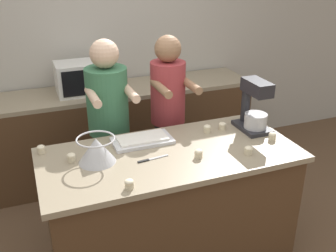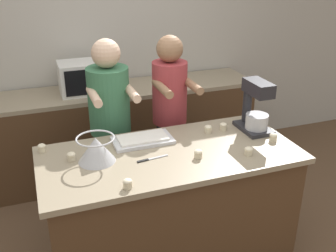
{
  "view_description": "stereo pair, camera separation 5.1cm",
  "coord_description": "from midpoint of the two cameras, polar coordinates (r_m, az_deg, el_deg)",
  "views": [
    {
      "loc": [
        -0.87,
        -2.2,
        2.2
      ],
      "look_at": [
        0.0,
        0.04,
        1.12
      ],
      "focal_mm": 42.0,
      "sensor_mm": 36.0,
      "label": 1
    },
    {
      "loc": [
        -0.82,
        -2.22,
        2.2
      ],
      "look_at": [
        0.0,
        0.04,
        1.12
      ],
      "focal_mm": 42.0,
      "sensor_mm": 36.0,
      "label": 2
    }
  ],
  "objects": [
    {
      "name": "back_wall",
      "position": [
        4.21,
        -9.36,
        12.19
      ],
      "size": [
        10.0,
        0.06,
        2.7
      ],
      "color": "#B2ADA3",
      "rests_on": "ground_plane"
    },
    {
      "name": "person_left",
      "position": [
        3.24,
        -8.92,
        -0.84
      ],
      "size": [
        0.34,
        0.5,
        1.6
      ],
      "color": "#33384C",
      "rests_on": "ground_plane"
    },
    {
      "name": "microwave_oven",
      "position": [
        3.88,
        -12.57,
        6.88
      ],
      "size": [
        0.51,
        0.34,
        0.3
      ],
      "color": "silver",
      "rests_on": "back_counter"
    },
    {
      "name": "baking_tray",
      "position": [
        2.82,
        -4.27,
        -2.01
      ],
      "size": [
        0.43,
        0.23,
        0.04
      ],
      "color": "silver",
      "rests_on": "island_counter"
    },
    {
      "name": "cupcake_0",
      "position": [
        2.61,
        3.9,
        -3.97
      ],
      "size": [
        0.06,
        0.06,
        0.06
      ],
      "color": "beige",
      "rests_on": "island_counter"
    },
    {
      "name": "cupcake_2",
      "position": [
        2.93,
        14.43,
        -1.41
      ],
      "size": [
        0.06,
        0.06,
        0.06
      ],
      "color": "beige",
      "rests_on": "island_counter"
    },
    {
      "name": "cupcake_3",
      "position": [
        2.69,
        11.07,
        -3.46
      ],
      "size": [
        0.06,
        0.06,
        0.06
      ],
      "color": "beige",
      "rests_on": "island_counter"
    },
    {
      "name": "person_right",
      "position": [
        3.37,
        -0.42,
        0.64
      ],
      "size": [
        0.31,
        0.49,
        1.6
      ],
      "color": "#232328",
      "rests_on": "ground_plane"
    },
    {
      "name": "mixing_bowl",
      "position": [
        2.57,
        -10.9,
        -3.36
      ],
      "size": [
        0.25,
        0.25,
        0.17
      ],
      "color": "#BCBCC1",
      "rests_on": "island_counter"
    },
    {
      "name": "cupcake_4",
      "position": [
        2.64,
        -14.39,
        -4.42
      ],
      "size": [
        0.06,
        0.06,
        0.06
      ],
      "color": "beige",
      "rests_on": "island_counter"
    },
    {
      "name": "cupcake_5",
      "position": [
        3.03,
        7.41,
        0.02
      ],
      "size": [
        0.06,
        0.06,
        0.06
      ],
      "color": "beige",
      "rests_on": "island_counter"
    },
    {
      "name": "cupcake_7",
      "position": [
        2.3,
        -6.29,
        -8.35
      ],
      "size": [
        0.06,
        0.06,
        0.06
      ],
      "color": "beige",
      "rests_on": "island_counter"
    },
    {
      "name": "back_counter",
      "position": [
        4.16,
        -7.49,
        -0.7
      ],
      "size": [
        2.8,
        0.6,
        0.93
      ],
      "color": "#4C331E",
      "rests_on": "ground_plane"
    },
    {
      "name": "island_counter",
      "position": [
        2.93,
        -0.21,
        -11.96
      ],
      "size": [
        1.76,
        0.81,
        0.94
      ],
      "color": "#4C331E",
      "rests_on": "ground_plane"
    },
    {
      "name": "cupcake_6",
      "position": [
        2.97,
        5.23,
        -0.35
      ],
      "size": [
        0.06,
        0.06,
        0.06
      ],
      "color": "beige",
      "rests_on": "island_counter"
    },
    {
      "name": "cupcake_1",
      "position": [
        2.8,
        -18.44,
        -3.2
      ],
      "size": [
        0.06,
        0.06,
        0.06
      ],
      "color": "beige",
      "rests_on": "island_counter"
    },
    {
      "name": "knife",
      "position": [
        2.6,
        -3.03,
        -4.83
      ],
      "size": [
        0.22,
        0.04,
        0.01
      ],
      "color": "#BCBCC1",
      "rests_on": "island_counter"
    },
    {
      "name": "stand_mixer",
      "position": [
        3.02,
        11.9,
        2.53
      ],
      "size": [
        0.2,
        0.3,
        0.39
      ],
      "color": "#232328",
      "rests_on": "island_counter"
    }
  ]
}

